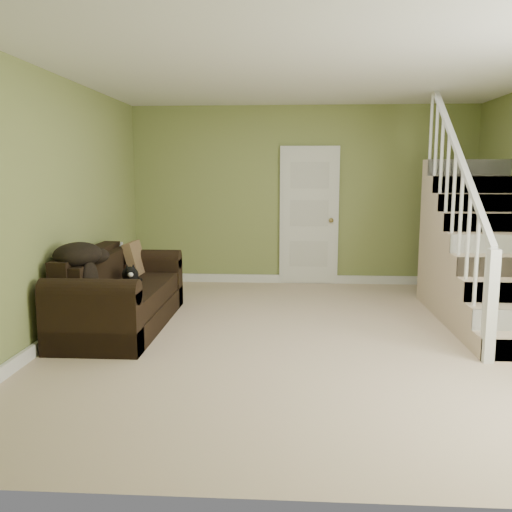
# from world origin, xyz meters

# --- Properties ---
(floor) EXTENTS (5.00, 5.50, 0.01)m
(floor) POSITION_xyz_m (0.00, 0.00, 0.00)
(floor) COLOR #CAB192
(floor) RESTS_ON ground
(ceiling) EXTENTS (5.00, 5.50, 0.01)m
(ceiling) POSITION_xyz_m (0.00, 0.00, 2.60)
(ceiling) COLOR white
(ceiling) RESTS_ON wall_back
(wall_back) EXTENTS (5.00, 0.04, 2.60)m
(wall_back) POSITION_xyz_m (0.00, 2.75, 1.30)
(wall_back) COLOR olive
(wall_back) RESTS_ON floor
(wall_front) EXTENTS (5.00, 0.04, 2.60)m
(wall_front) POSITION_xyz_m (0.00, -2.75, 1.30)
(wall_front) COLOR olive
(wall_front) RESTS_ON floor
(wall_left) EXTENTS (0.04, 5.50, 2.60)m
(wall_left) POSITION_xyz_m (-2.50, 0.00, 1.30)
(wall_left) COLOR olive
(wall_left) RESTS_ON floor
(baseboard_back) EXTENTS (5.00, 0.04, 0.12)m
(baseboard_back) POSITION_xyz_m (0.00, 2.72, 0.06)
(baseboard_back) COLOR white
(baseboard_back) RESTS_ON floor
(baseboard_left) EXTENTS (0.04, 5.50, 0.12)m
(baseboard_left) POSITION_xyz_m (-2.47, 0.00, 0.06)
(baseboard_left) COLOR white
(baseboard_left) RESTS_ON floor
(door) EXTENTS (0.86, 0.12, 2.02)m
(door) POSITION_xyz_m (0.10, 2.71, 1.01)
(door) COLOR white
(door) RESTS_ON floor
(staircase) EXTENTS (1.00, 2.51, 2.82)m
(staircase) POSITION_xyz_m (1.99, 0.97, 0.64)
(staircase) COLOR #CAB192
(staircase) RESTS_ON floor
(sofa) EXTENTS (0.90, 2.08, 0.82)m
(sofa) POSITION_xyz_m (-2.02, 0.29, 0.31)
(sofa) COLOR black
(sofa) RESTS_ON floor
(side_table) EXTENTS (0.57, 0.57, 0.81)m
(side_table) POSITION_xyz_m (-2.28, 1.10, 0.30)
(side_table) COLOR black
(side_table) RESTS_ON floor
(cat) EXTENTS (0.30, 0.48, 0.23)m
(cat) POSITION_xyz_m (-1.93, 0.45, 0.53)
(cat) COLOR black
(cat) RESTS_ON sofa
(banana) EXTENTS (0.06, 0.20, 0.05)m
(banana) POSITION_xyz_m (-1.94, -0.01, 0.47)
(banana) COLOR yellow
(banana) RESTS_ON sofa
(throw_pillow) EXTENTS (0.20, 0.40, 0.41)m
(throw_pillow) POSITION_xyz_m (-2.03, 1.02, 0.62)
(throw_pillow) COLOR #4C331E
(throw_pillow) RESTS_ON sofa
(throw_blanket) EXTENTS (0.48, 0.61, 0.24)m
(throw_blanket) POSITION_xyz_m (-2.25, -0.18, 0.85)
(throw_blanket) COLOR black
(throw_blanket) RESTS_ON sofa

